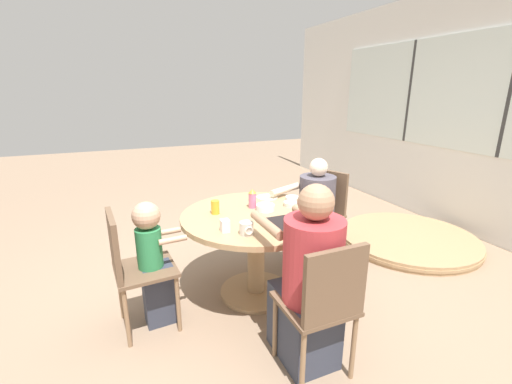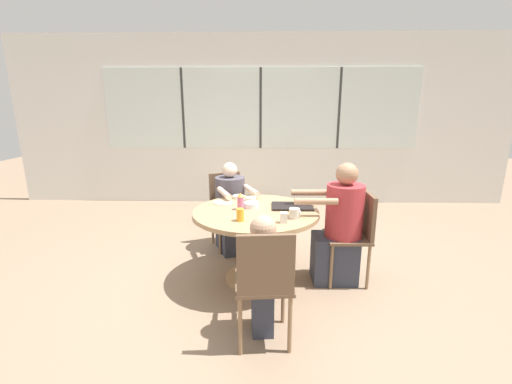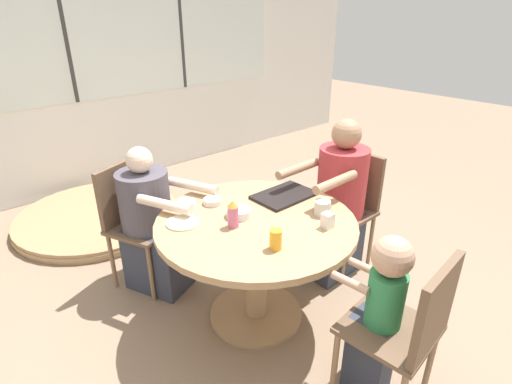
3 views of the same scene
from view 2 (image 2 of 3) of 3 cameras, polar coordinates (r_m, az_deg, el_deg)
name	(u,v)px [view 2 (image 2 of 3)]	position (r m, az deg, el deg)	size (l,w,h in m)	color
ground_plane	(256,279)	(3.50, 0.00, -14.31)	(16.00, 16.00, 0.00)	#8C725B
wall_back_with_windows	(261,120)	(5.89, 0.77, 11.85)	(8.40, 0.08, 2.80)	silver
dining_table	(256,228)	(3.27, 0.00, -5.95)	(1.18, 1.18, 0.71)	tan
chair_for_woman_green_shirt	(227,202)	(4.14, -4.84, -1.75)	(0.52, 0.52, 0.88)	brown
chair_for_man_blue_shirt	(357,229)	(3.40, 16.51, -5.95)	(0.41, 0.41, 0.88)	brown
chair_for_toddler	(264,278)	(2.40, 1.42, -14.19)	(0.43, 0.43, 0.88)	brown
person_woman_green_shirt	(232,212)	(4.01, -4.10, -3.42)	(0.55, 0.70, 1.04)	#333847
person_man_blue_shirt	(339,230)	(3.37, 13.70, -6.23)	(0.67, 0.38, 1.17)	#333847
person_toddler	(263,275)	(2.56, 1.12, -13.67)	(0.21, 0.35, 0.94)	#333847
food_tray_dark	(292,206)	(3.33, 6.06, -2.38)	(0.39, 0.27, 0.02)	black
coffee_mug	(295,213)	(3.01, 6.46, -3.54)	(0.10, 0.09, 0.09)	beige
sippy_cup	(241,201)	(3.23, -2.60, -1.55)	(0.07, 0.07, 0.16)	#CC668C
juice_glass	(240,215)	(2.93, -2.65, -3.80)	(0.07, 0.07, 0.11)	gold
milk_carton_small	(284,218)	(2.89, 4.64, -4.27)	(0.06, 0.06, 0.09)	silver
bowl_white_shallow	(251,199)	(3.54, -0.88, -1.16)	(0.12, 0.12, 0.04)	silver
bowl_cereal	(252,205)	(3.31, -0.75, -2.16)	(0.15, 0.15, 0.05)	silver
bowl_fruit	(238,197)	(3.64, -2.98, -0.80)	(0.12, 0.12, 0.03)	silver
plate_tortillas	(223,202)	(3.48, -5.54, -1.73)	(0.19, 0.19, 0.01)	beige
folded_table_stack	(243,214)	(5.29, -2.25, -3.62)	(1.48, 1.48, 0.09)	tan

